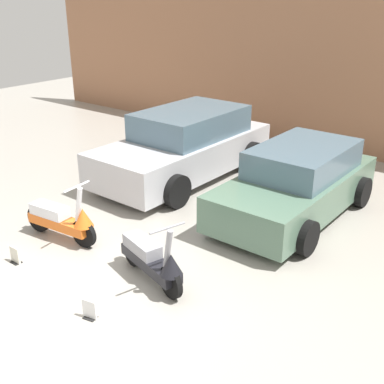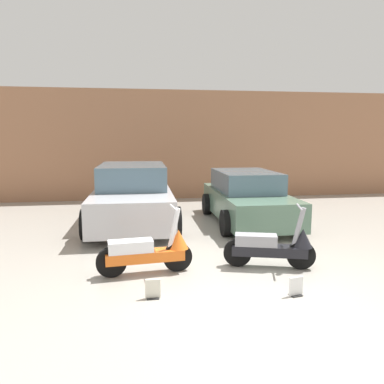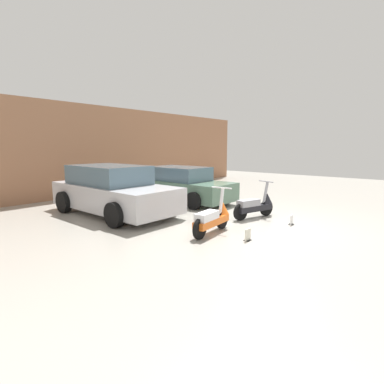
# 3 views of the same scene
# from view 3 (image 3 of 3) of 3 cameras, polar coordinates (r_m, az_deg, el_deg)

# --- Properties ---
(ground_plane) EXTENTS (28.00, 28.00, 0.00)m
(ground_plane) POSITION_cam_3_polar(r_m,az_deg,el_deg) (7.94, 14.29, -6.21)
(ground_plane) COLOR #9E998E
(wall_back) EXTENTS (19.60, 0.12, 3.67)m
(wall_back) POSITION_cam_3_polar(r_m,az_deg,el_deg) (13.12, -18.12, 7.54)
(wall_back) COLOR #9E6B4C
(wall_back) RESTS_ON ground_plane
(scooter_front_left) EXTENTS (1.49, 0.53, 1.04)m
(scooter_front_left) POSITION_cam_3_polar(r_m,az_deg,el_deg) (7.00, 4.05, -4.86)
(scooter_front_left) COLOR black
(scooter_front_left) RESTS_ON ground_plane
(scooter_front_right) EXTENTS (1.43, 0.68, 1.03)m
(scooter_front_right) POSITION_cam_3_polar(r_m,az_deg,el_deg) (8.64, 12.03, -2.44)
(scooter_front_right) COLOR black
(scooter_front_right) RESTS_ON ground_plane
(car_rear_left) EXTENTS (2.10, 4.27, 1.44)m
(car_rear_left) POSITION_cam_3_polar(r_m,az_deg,el_deg) (9.25, -14.82, 0.23)
(car_rear_left) COLOR #B7B7BC
(car_rear_left) RESTS_ON ground_plane
(car_rear_center) EXTENTS (1.83, 3.74, 1.26)m
(car_rear_center) POSITION_cam_3_polar(r_m,az_deg,el_deg) (10.88, -1.75, 1.32)
(car_rear_center) COLOR #51705B
(car_rear_center) RESTS_ON ground_plane
(placard_near_left_scooter) EXTENTS (0.20, 0.12, 0.26)m
(placard_near_left_scooter) POSITION_cam_3_polar(r_m,az_deg,el_deg) (6.59, 10.58, -8.12)
(placard_near_left_scooter) COLOR black
(placard_near_left_scooter) RESTS_ON ground_plane
(placard_near_right_scooter) EXTENTS (0.20, 0.15, 0.26)m
(placard_near_right_scooter) POSITION_cam_3_polar(r_m,az_deg,el_deg) (8.17, 18.42, -5.13)
(placard_near_right_scooter) COLOR black
(placard_near_right_scooter) RESTS_ON ground_plane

